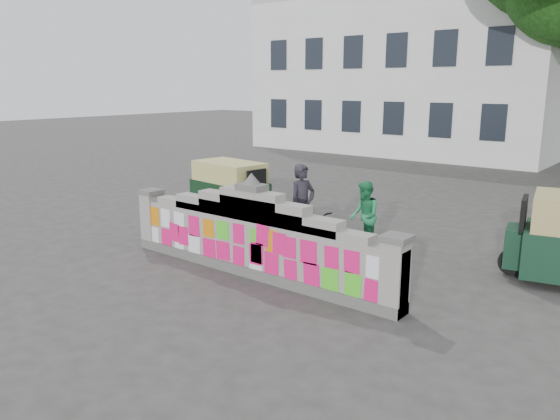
% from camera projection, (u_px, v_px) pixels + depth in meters
% --- Properties ---
extents(ground, '(100.00, 100.00, 0.00)m').
position_uv_depth(ground, '(253.00, 275.00, 10.64)').
color(ground, '#383533').
rests_on(ground, ground).
extents(parapet_wall, '(6.48, 0.44, 2.01)m').
position_uv_depth(parapet_wall, '(252.00, 238.00, 10.46)').
color(parapet_wall, '#4C4C49').
rests_on(parapet_wall, ground).
extents(building, '(16.00, 10.00, 8.90)m').
position_uv_depth(building, '(417.00, 77.00, 30.72)').
color(building, silver).
rests_on(building, ground).
extents(cyclist_bike, '(2.08, 1.11, 1.04)m').
position_uv_depth(cyclist_bike, '(302.00, 233.00, 11.65)').
color(cyclist_bike, black).
rests_on(cyclist_bike, ground).
extents(cyclist_rider, '(0.55, 0.72, 1.76)m').
position_uv_depth(cyclist_rider, '(302.00, 217.00, 11.56)').
color(cyclist_rider, '#24212A').
rests_on(cyclist_rider, ground).
extents(pedestrian, '(0.94, 0.95, 1.55)m').
position_uv_depth(pedestrian, '(364.00, 216.00, 12.11)').
color(pedestrian, '#258A51').
rests_on(pedestrian, ground).
extents(rickshaw_left, '(2.70, 1.49, 1.46)m').
position_uv_depth(rickshaw_left, '(231.00, 186.00, 15.72)').
color(rickshaw_left, black).
rests_on(rickshaw_left, ground).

